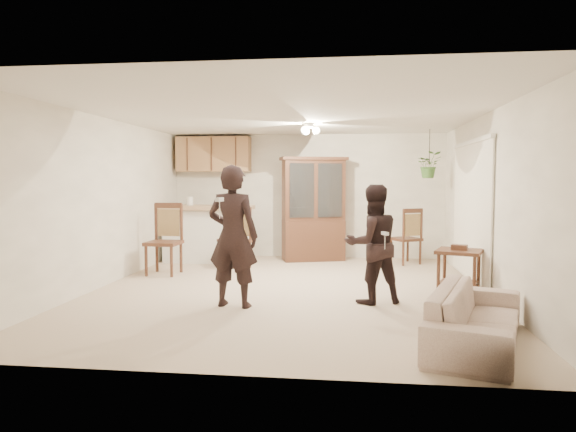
# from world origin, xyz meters

# --- Properties ---
(floor) EXTENTS (6.50, 6.50, 0.00)m
(floor) POSITION_xyz_m (0.00, 0.00, 0.00)
(floor) COLOR #C7B196
(floor) RESTS_ON ground
(ceiling) EXTENTS (5.50, 6.50, 0.02)m
(ceiling) POSITION_xyz_m (0.00, 0.00, 2.50)
(ceiling) COLOR silver
(ceiling) RESTS_ON wall_back
(wall_back) EXTENTS (5.50, 0.02, 2.50)m
(wall_back) POSITION_xyz_m (0.00, 3.25, 1.25)
(wall_back) COLOR white
(wall_back) RESTS_ON ground
(wall_front) EXTENTS (5.50, 0.02, 2.50)m
(wall_front) POSITION_xyz_m (0.00, -3.25, 1.25)
(wall_front) COLOR white
(wall_front) RESTS_ON ground
(wall_left) EXTENTS (0.02, 6.50, 2.50)m
(wall_left) POSITION_xyz_m (-2.75, 0.00, 1.25)
(wall_left) COLOR white
(wall_left) RESTS_ON ground
(wall_right) EXTENTS (0.02, 6.50, 2.50)m
(wall_right) POSITION_xyz_m (2.75, 0.00, 1.25)
(wall_right) COLOR white
(wall_right) RESTS_ON ground
(breakfast_bar) EXTENTS (1.60, 0.55, 1.00)m
(breakfast_bar) POSITION_xyz_m (-1.85, 2.35, 0.50)
(breakfast_bar) COLOR white
(breakfast_bar) RESTS_ON floor
(bar_top) EXTENTS (1.75, 0.70, 0.08)m
(bar_top) POSITION_xyz_m (-1.85, 2.35, 1.05)
(bar_top) COLOR tan
(bar_top) RESTS_ON breakfast_bar
(upper_cabinets) EXTENTS (1.50, 0.34, 0.70)m
(upper_cabinets) POSITION_xyz_m (-1.90, 3.07, 2.10)
(upper_cabinets) COLOR olive
(upper_cabinets) RESTS_ON wall_back
(vertical_blinds) EXTENTS (0.06, 2.30, 2.10)m
(vertical_blinds) POSITION_xyz_m (2.71, 0.90, 1.10)
(vertical_blinds) COLOR white
(vertical_blinds) RESTS_ON wall_right
(ceiling_fixture) EXTENTS (0.36, 0.36, 0.20)m
(ceiling_fixture) POSITION_xyz_m (0.20, 1.20, 2.40)
(ceiling_fixture) COLOR #FFEABF
(ceiling_fixture) RESTS_ON ceiling
(hanging_plant) EXTENTS (0.43, 0.37, 0.48)m
(hanging_plant) POSITION_xyz_m (2.30, 2.40, 1.85)
(hanging_plant) COLOR #325E25
(hanging_plant) RESTS_ON ceiling
(plant_cord) EXTENTS (0.01, 0.01, 0.65)m
(plant_cord) POSITION_xyz_m (2.30, 2.40, 2.17)
(plant_cord) COLOR black
(plant_cord) RESTS_ON ceiling
(sofa) EXTENTS (1.29, 2.01, 0.73)m
(sofa) POSITION_xyz_m (2.07, -2.22, 0.37)
(sofa) COLOR beige
(sofa) RESTS_ON floor
(adult) EXTENTS (0.71, 0.52, 1.80)m
(adult) POSITION_xyz_m (-0.56, -1.02, 0.90)
(adult) COLOR black
(adult) RESTS_ON floor
(child) EXTENTS (0.80, 0.72, 1.35)m
(child) POSITION_xyz_m (1.16, -0.62, 0.68)
(child) COLOR black
(child) RESTS_ON floor
(china_hutch) EXTENTS (1.37, 0.84, 2.02)m
(china_hutch) POSITION_xyz_m (0.16, 2.80, 1.00)
(china_hutch) COLOR #3D2416
(china_hutch) RESTS_ON floor
(side_table) EXTENTS (0.73, 0.73, 0.70)m
(side_table) POSITION_xyz_m (2.35, -0.06, 0.33)
(side_table) COLOR #3D2416
(side_table) RESTS_ON floor
(chair_bar) EXTENTS (0.54, 0.54, 1.19)m
(chair_bar) POSITION_xyz_m (-2.21, 0.99, 0.34)
(chair_bar) COLOR #3D2416
(chair_bar) RESTS_ON floor
(chair_hutch_left) EXTENTS (0.68, 0.68, 1.09)m
(chair_hutch_left) POSITION_xyz_m (-1.18, 1.79, 0.31)
(chair_hutch_left) COLOR #3D2416
(chair_hutch_left) RESTS_ON floor
(chair_hutch_right) EXTENTS (0.64, 0.64, 1.05)m
(chair_hutch_right) POSITION_xyz_m (1.92, 2.60, 0.30)
(chair_hutch_right) COLOR #3D2416
(chair_hutch_right) RESTS_ON floor
(controller_adult) EXTENTS (0.07, 0.16, 0.05)m
(controller_adult) POSITION_xyz_m (-0.63, -1.43, 1.35)
(controller_adult) COLOR silver
(controller_adult) RESTS_ON adult
(controller_child) EXTENTS (0.09, 0.14, 0.04)m
(controller_child) POSITION_xyz_m (1.29, -0.95, 0.93)
(controller_child) COLOR silver
(controller_child) RESTS_ON child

